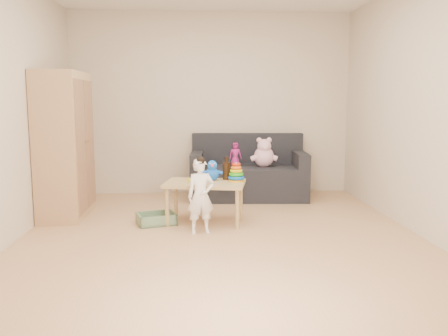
{
  "coord_description": "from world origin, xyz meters",
  "views": [
    {
      "loc": [
        -0.27,
        -4.65,
        1.36
      ],
      "look_at": [
        0.05,
        0.25,
        0.65
      ],
      "focal_mm": 38.0,
      "sensor_mm": 36.0,
      "label": 1
    }
  ],
  "objects": [
    {
      "name": "room",
      "position": [
        0.0,
        0.0,
        1.3
      ],
      "size": [
        4.5,
        4.5,
        4.5
      ],
      "color": "tan",
      "rests_on": "ground"
    },
    {
      "name": "wardrobe",
      "position": [
        -1.76,
        0.91,
        0.84
      ],
      "size": [
        0.47,
        0.93,
        1.67
      ],
      "primitive_type": "cube",
      "color": "tan",
      "rests_on": "ground"
    },
    {
      "name": "sofa",
      "position": [
        0.49,
        1.79,
        0.22
      ],
      "size": [
        1.63,
        0.88,
        0.45
      ],
      "primitive_type": "cube",
      "rotation": [
        0.0,
        0.0,
        -0.06
      ],
      "color": "black",
      "rests_on": "ground"
    },
    {
      "name": "play_table",
      "position": [
        -0.14,
        0.52,
        0.23
      ],
      "size": [
        0.95,
        0.7,
        0.46
      ],
      "primitive_type": "cube",
      "rotation": [
        0.0,
        0.0,
        -0.18
      ],
      "color": "tan",
      "rests_on": "ground"
    },
    {
      "name": "storage_bin",
      "position": [
        -0.68,
        0.47,
        0.06
      ],
      "size": [
        0.47,
        0.41,
        0.12
      ],
      "primitive_type": null,
      "rotation": [
        0.0,
        0.0,
        0.29
      ],
      "color": "#628460",
      "rests_on": "ground"
    },
    {
      "name": "toddler",
      "position": [
        -0.2,
        0.09,
        0.38
      ],
      "size": [
        0.31,
        0.23,
        0.75
      ],
      "primitive_type": "imported",
      "rotation": [
        0.0,
        0.0,
        0.18
      ],
      "color": "white",
      "rests_on": "ground"
    },
    {
      "name": "pink_bear",
      "position": [
        0.7,
        1.76,
        0.61
      ],
      "size": [
        0.35,
        0.33,
        0.34
      ],
      "primitive_type": null,
      "rotation": [
        0.0,
        0.0,
        -0.28
      ],
      "color": "#FFBBD1",
      "rests_on": "sofa"
    },
    {
      "name": "doll",
      "position": [
        0.31,
        1.77,
        0.61
      ],
      "size": [
        0.18,
        0.13,
        0.33
      ],
      "primitive_type": "imported",
      "rotation": [
        0.0,
        0.0,
        0.08
      ],
      "color": "#B2217C",
      "rests_on": "sofa"
    },
    {
      "name": "ring_stacker",
      "position": [
        0.21,
        0.53,
        0.54
      ],
      "size": [
        0.18,
        0.18,
        0.21
      ],
      "color": "#FEAB0D",
      "rests_on": "play_table"
    },
    {
      "name": "brown_bottle",
      "position": [
        0.11,
        0.66,
        0.57
      ],
      "size": [
        0.09,
        0.09,
        0.26
      ],
      "color": "black",
      "rests_on": "play_table"
    },
    {
      "name": "blue_plush",
      "position": [
        -0.06,
        0.63,
        0.57
      ],
      "size": [
        0.2,
        0.17,
        0.23
      ],
      "primitive_type": null,
      "rotation": [
        0.0,
        0.0,
        0.08
      ],
      "color": "blue",
      "rests_on": "play_table"
    },
    {
      "name": "wooden_figure",
      "position": [
        -0.25,
        0.52,
        0.51
      ],
      "size": [
        0.05,
        0.04,
        0.1
      ],
      "primitive_type": null,
      "rotation": [
        0.0,
        0.0,
        -0.42
      ],
      "color": "brown",
      "rests_on": "play_table"
    },
    {
      "name": "yellow_book",
      "position": [
        -0.24,
        0.61,
        0.47
      ],
      "size": [
        0.21,
        0.21,
        0.01
      ],
      "primitive_type": "cube",
      "rotation": [
        0.0,
        0.0,
        0.09
      ],
      "color": "gold",
      "rests_on": "play_table"
    }
  ]
}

